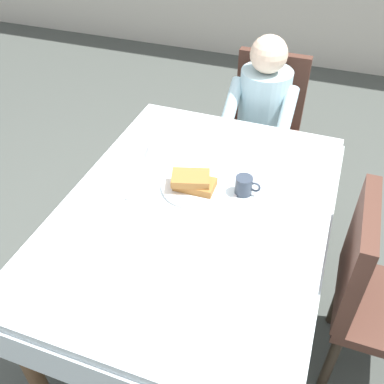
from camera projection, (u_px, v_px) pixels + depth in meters
name	position (u px, v px, depth m)	size (l,w,h in m)	color
ground_plane	(194.00, 310.00, 2.31)	(14.00, 14.00, 0.00)	#474C47
dining_table_main	(195.00, 222.00, 1.89)	(1.12, 1.52, 0.74)	silver
chair_diner	(265.00, 119.00, 2.79)	(0.44, 0.45, 0.93)	#4C2D23
diner_person	(262.00, 111.00, 2.59)	(0.40, 0.43, 1.12)	silver
chair_right_side	(372.00, 288.00, 1.77)	(0.45, 0.44, 0.93)	#4C2D23
plate_breakfast	(193.00, 187.00, 1.92)	(0.28, 0.28, 0.02)	white
breakfast_stack	(193.00, 181.00, 1.89)	(0.20, 0.15, 0.07)	#A36B33
cup_coffee	(244.00, 186.00, 1.87)	(0.11, 0.08, 0.08)	#333D4C
syrup_pitcher	(151.00, 148.00, 2.10)	(0.08, 0.08, 0.07)	silver
fork_left_of_plate	(152.00, 181.00, 1.96)	(0.18, 0.01, 0.01)	silver
knife_right_of_plate	(233.00, 200.00, 1.86)	(0.20, 0.01, 0.01)	silver
spoon_near_edge	(168.00, 241.00, 1.68)	(0.15, 0.01, 0.01)	silver
napkin_folded	(124.00, 188.00, 1.92)	(0.17, 0.12, 0.01)	white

